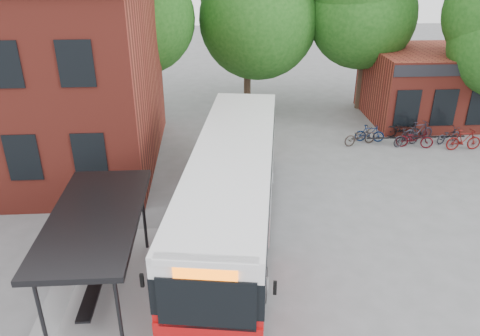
{
  "coord_description": "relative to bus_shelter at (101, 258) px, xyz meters",
  "views": [
    {
      "loc": [
        -1.26,
        -11.99,
        9.44
      ],
      "look_at": [
        -0.3,
        3.45,
        2.0
      ],
      "focal_mm": 35.0,
      "sensor_mm": 36.0,
      "label": 1
    }
  ],
  "objects": [
    {
      "name": "ground",
      "position": [
        4.5,
        1.0,
        -1.45
      ],
      "size": [
        100.0,
        100.0,
        0.0
      ],
      "primitive_type": "plane",
      "color": "slate"
    },
    {
      "name": "bus_shelter",
      "position": [
        0.0,
        0.0,
        0.0
      ],
      "size": [
        3.6,
        7.0,
        2.9
      ],
      "primitive_type": null,
      "color": "black",
      "rests_on": "ground"
    },
    {
      "name": "bike_rail",
      "position": [
        13.78,
        11.0,
        -1.26
      ],
      "size": [
        5.2,
        0.1,
        0.38
      ],
      "primitive_type": null,
      "color": "black",
      "rests_on": "ground"
    },
    {
      "name": "tree_0",
      "position": [
        -1.5,
        17.0,
        4.05
      ],
      "size": [
        7.92,
        7.92,
        11.0
      ],
      "primitive_type": null,
      "color": "#194B14",
      "rests_on": "ground"
    },
    {
      "name": "tree_1",
      "position": [
        5.5,
        18.0,
        3.75
      ],
      "size": [
        7.92,
        7.92,
        10.4
      ],
      "primitive_type": null,
      "color": "#194B14",
      "rests_on": "ground"
    },
    {
      "name": "tree_2",
      "position": [
        12.5,
        17.0,
        4.05
      ],
      "size": [
        7.92,
        7.92,
        11.0
      ],
      "primitive_type": null,
      "color": "#194B14",
      "rests_on": "ground"
    },
    {
      "name": "city_bus",
      "position": [
        3.9,
        3.48,
        0.17
      ],
      "size": [
        4.55,
        13.02,
        3.24
      ],
      "primitive_type": null,
      "rotation": [
        0.0,
        0.0,
        -0.15
      ],
      "color": "#B00D0E",
      "rests_on": "ground"
    },
    {
      "name": "bicycle_0",
      "position": [
        10.82,
        11.03,
        -0.97
      ],
      "size": [
        1.95,
        1.18,
        0.97
      ],
      "primitive_type": "imported",
      "rotation": [
        0.0,
        0.0,
        1.88
      ],
      "color": "#312824",
      "rests_on": "ground"
    },
    {
      "name": "bicycle_1",
      "position": [
        11.45,
        11.42,
        -0.99
      ],
      "size": [
        1.57,
        0.68,
        0.92
      ],
      "primitive_type": "imported",
      "rotation": [
        0.0,
        0.0,
        1.4
      ],
      "color": "#071A41",
      "rests_on": "ground"
    },
    {
      "name": "bicycle_2",
      "position": [
        13.39,
        11.81,
        -0.96
      ],
      "size": [
        1.98,
        1.18,
        0.98
      ],
      "primitive_type": "imported",
      "rotation": [
        0.0,
        0.0,
        1.27
      ],
      "color": "black",
      "rests_on": "ground"
    },
    {
      "name": "bicycle_3",
      "position": [
        13.16,
        10.74,
        -0.96
      ],
      "size": [
        1.7,
        1.03,
        0.99
      ],
      "primitive_type": "imported",
      "rotation": [
        0.0,
        0.0,
        1.94
      ],
      "color": "black",
      "rests_on": "ground"
    },
    {
      "name": "bicycle_4",
      "position": [
        13.49,
        10.5,
        -0.97
      ],
      "size": [
        1.93,
        1.01,
        0.97
      ],
      "primitive_type": "imported",
      "rotation": [
        0.0,
        0.0,
        1.36
      ],
      "color": "#480A11",
      "rests_on": "ground"
    },
    {
      "name": "bicycle_5",
      "position": [
        14.09,
        11.47,
        -0.93
      ],
      "size": [
        1.81,
        0.88,
        1.04
      ],
      "primitive_type": "imported",
      "rotation": [
        0.0,
        0.0,
        1.81
      ],
      "color": "#21202C",
      "rests_on": "ground"
    },
    {
      "name": "bicycle_6",
      "position": [
        15.52,
        11.02,
        -1.03
      ],
      "size": [
        1.69,
        1.15,
        0.84
      ],
      "primitive_type": "imported",
      "rotation": [
        0.0,
        0.0,
        1.98
      ],
      "color": "#20222B",
      "rests_on": "ground"
    },
    {
      "name": "bicycle_7",
      "position": [
        15.82,
        10.04,
        -0.9
      ],
      "size": [
        1.83,
        0.57,
        1.09
      ],
      "primitive_type": "imported",
      "rotation": [
        0.0,
        0.0,
        1.6
      ],
      "color": "#5C110F",
      "rests_on": "ground"
    }
  ]
}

